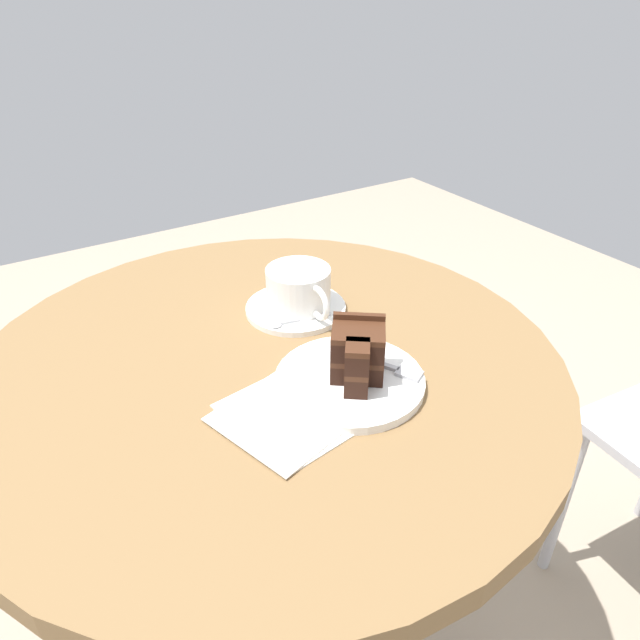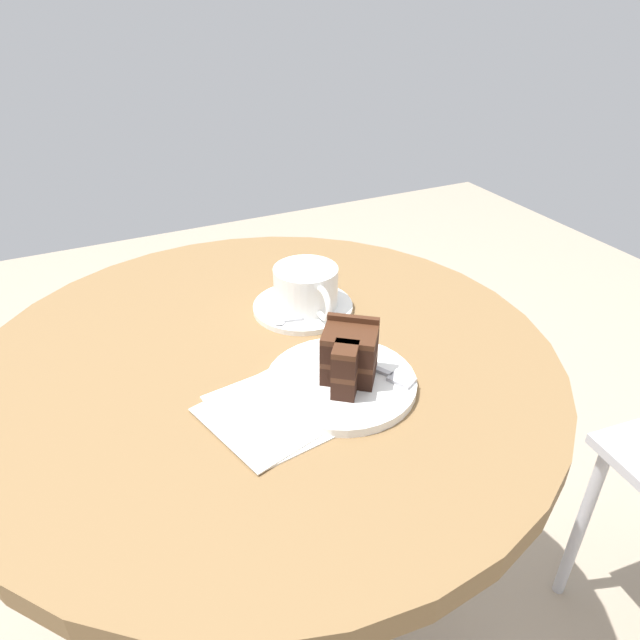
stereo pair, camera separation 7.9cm
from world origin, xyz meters
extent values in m
cube|color=gray|center=(0.00, 0.00, -0.01)|extent=(4.40, 4.40, 0.01)
cylinder|color=brown|center=(0.00, 0.00, 0.68)|extent=(0.82, 0.82, 0.03)
cylinder|color=#B7B7BC|center=(0.00, 0.00, 0.34)|extent=(0.07, 0.07, 0.65)
cylinder|color=#B7B7BC|center=(0.00, 0.00, 0.01)|extent=(0.37, 0.37, 0.02)
cylinder|color=white|center=(-0.09, 0.10, 0.71)|extent=(0.16, 0.16, 0.01)
cylinder|color=white|center=(-0.08, 0.10, 0.74)|extent=(0.10, 0.10, 0.06)
cylinder|color=beige|center=(-0.08, 0.10, 0.77)|extent=(0.09, 0.09, 0.00)
torus|color=white|center=(-0.03, 0.10, 0.74)|extent=(0.05, 0.01, 0.05)
cube|color=#B7B7BC|center=(-0.04, 0.09, 0.71)|extent=(0.02, 0.08, 0.00)
ellipsoid|color=#B7B7BC|center=(-0.05, 0.04, 0.71)|extent=(0.02, 0.02, 0.00)
cylinder|color=white|center=(0.11, 0.06, 0.71)|extent=(0.19, 0.19, 0.01)
cube|color=black|center=(0.11, 0.07, 0.73)|extent=(0.08, 0.09, 0.03)
cube|color=black|center=(0.14, 0.05, 0.73)|extent=(0.05, 0.04, 0.03)
cube|color=#422314|center=(0.11, 0.07, 0.74)|extent=(0.08, 0.09, 0.01)
cube|color=#422314|center=(0.14, 0.05, 0.74)|extent=(0.05, 0.04, 0.01)
cube|color=black|center=(0.11, 0.07, 0.76)|extent=(0.08, 0.09, 0.03)
cube|color=black|center=(0.14, 0.05, 0.76)|extent=(0.05, 0.04, 0.03)
cube|color=#422314|center=(0.11, 0.07, 0.78)|extent=(0.08, 0.09, 0.01)
cube|color=#422314|center=(0.14, 0.05, 0.78)|extent=(0.05, 0.04, 0.01)
cube|color=#422314|center=(0.09, 0.09, 0.75)|extent=(0.05, 0.06, 0.08)
cube|color=#B7B7BC|center=(0.09, 0.10, 0.72)|extent=(0.09, 0.05, 0.00)
cube|color=#B7B7BC|center=(0.15, 0.13, 0.72)|extent=(0.04, 0.03, 0.00)
cube|color=silver|center=(0.12, -0.02, 0.70)|extent=(0.17, 0.17, 0.00)
cube|color=silver|center=(0.13, -0.04, 0.71)|extent=(0.17, 0.17, 0.00)
cylinder|color=#BCBCC1|center=(0.17, 0.58, 0.21)|extent=(0.02, 0.02, 0.42)
camera|label=1|loc=(0.59, -0.28, 1.16)|focal=32.00mm
camera|label=2|loc=(0.63, -0.21, 1.16)|focal=32.00mm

